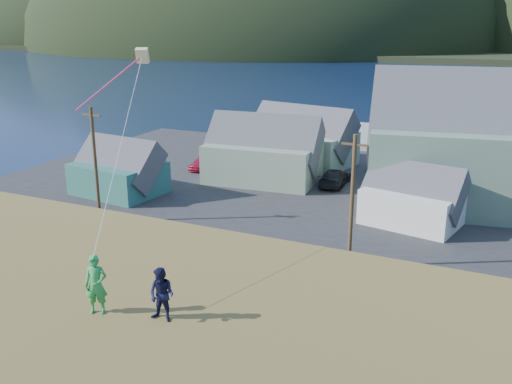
{
  "coord_description": "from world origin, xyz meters",
  "views": [
    {
      "loc": [
        8.8,
        -30.08,
        14.79
      ],
      "look_at": [
        0.53,
        -12.37,
        8.8
      ],
      "focal_mm": 40.0,
      "sensor_mm": 36.0,
      "label": 1
    }
  ],
  "objects_px": {
    "shed_palegreen_far": "(301,137)",
    "wharf": "(386,138)",
    "shed_teal": "(118,169)",
    "shed_white": "(413,197)",
    "shed_palegreen_near": "(263,152)",
    "kite_flyer_green": "(96,285)",
    "kite_flyer_navy": "(162,295)"
  },
  "relations": [
    {
      "from": "wharf",
      "to": "shed_palegreen_far",
      "type": "relative_size",
      "value": 2.16
    },
    {
      "from": "shed_teal",
      "to": "shed_white",
      "type": "relative_size",
      "value": 1.05
    },
    {
      "from": "wharf",
      "to": "shed_white",
      "type": "bearing_deg",
      "value": -73.98
    },
    {
      "from": "shed_teal",
      "to": "kite_flyer_navy",
      "type": "bearing_deg",
      "value": -43.0
    },
    {
      "from": "shed_teal",
      "to": "shed_white",
      "type": "bearing_deg",
      "value": 13.24
    },
    {
      "from": "shed_white",
      "to": "shed_palegreen_near",
      "type": "bearing_deg",
      "value": 168.6
    },
    {
      "from": "shed_white",
      "to": "kite_flyer_green",
      "type": "bearing_deg",
      "value": -84.9
    },
    {
      "from": "kite_flyer_green",
      "to": "shed_palegreen_near",
      "type": "bearing_deg",
      "value": 82.26
    },
    {
      "from": "wharf",
      "to": "shed_teal",
      "type": "distance_m",
      "value": 35.9
    },
    {
      "from": "wharf",
      "to": "kite_flyer_green",
      "type": "xyz_separation_m",
      "value": [
        5.17,
        -59.46,
        7.57
      ]
    },
    {
      "from": "shed_palegreen_near",
      "to": "shed_white",
      "type": "relative_size",
      "value": 1.4
    },
    {
      "from": "shed_white",
      "to": "kite_flyer_navy",
      "type": "bearing_deg",
      "value": -81.56
    },
    {
      "from": "shed_palegreen_far",
      "to": "shed_white",
      "type": "bearing_deg",
      "value": -33.83
    },
    {
      "from": "shed_palegreen_near",
      "to": "kite_flyer_green",
      "type": "height_order",
      "value": "kite_flyer_green"
    },
    {
      "from": "shed_palegreen_far",
      "to": "wharf",
      "type": "bearing_deg",
      "value": 80.61
    },
    {
      "from": "wharf",
      "to": "shed_teal",
      "type": "relative_size",
      "value": 3.16
    },
    {
      "from": "shed_teal",
      "to": "shed_palegreen_far",
      "type": "distance_m",
      "value": 19.89
    },
    {
      "from": "shed_white",
      "to": "shed_palegreen_far",
      "type": "distance_m",
      "value": 19.87
    },
    {
      "from": "shed_teal",
      "to": "shed_palegreen_far",
      "type": "height_order",
      "value": "shed_palegreen_far"
    },
    {
      "from": "wharf",
      "to": "shed_teal",
      "type": "height_order",
      "value": "shed_teal"
    },
    {
      "from": "shed_palegreen_near",
      "to": "kite_flyer_green",
      "type": "distance_m",
      "value": 38.6
    },
    {
      "from": "shed_palegreen_near",
      "to": "kite_flyer_green",
      "type": "relative_size",
      "value": 6.69
    },
    {
      "from": "wharf",
      "to": "shed_palegreen_far",
      "type": "distance_m",
      "value": 16.32
    },
    {
      "from": "wharf",
      "to": "shed_palegreen_near",
      "type": "distance_m",
      "value": 24.02
    },
    {
      "from": "shed_teal",
      "to": "kite_flyer_green",
      "type": "distance_m",
      "value": 35.18
    },
    {
      "from": "shed_palegreen_near",
      "to": "shed_white",
      "type": "distance_m",
      "value": 16.04
    },
    {
      "from": "shed_palegreen_near",
      "to": "kite_flyer_navy",
      "type": "xyz_separation_m",
      "value": [
        13.4,
        -36.05,
        5.07
      ]
    },
    {
      "from": "shed_white",
      "to": "shed_palegreen_far",
      "type": "bearing_deg",
      "value": 146.13
    },
    {
      "from": "kite_flyer_navy",
      "to": "shed_palegreen_near",
      "type": "bearing_deg",
      "value": 107.89
    },
    {
      "from": "kite_flyer_navy",
      "to": "shed_palegreen_far",
      "type": "bearing_deg",
      "value": 103.55
    },
    {
      "from": "shed_palegreen_far",
      "to": "shed_palegreen_near",
      "type": "bearing_deg",
      "value": -84.33
    },
    {
      "from": "shed_white",
      "to": "kite_flyer_green",
      "type": "relative_size",
      "value": 4.78
    }
  ]
}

